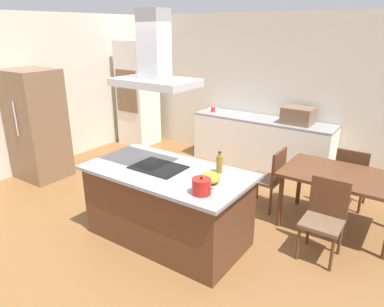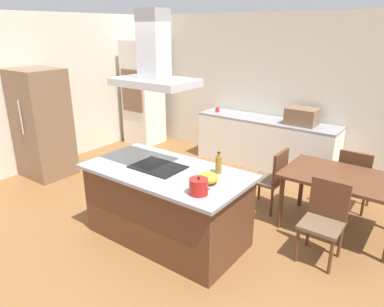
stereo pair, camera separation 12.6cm
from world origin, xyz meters
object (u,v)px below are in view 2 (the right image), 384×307
(mixing_bowl, at_px, (208,178))
(refrigerator, at_px, (42,124))
(coffee_mug_red, at_px, (217,110))
(chair_facing_back_wall, at_px, (355,177))
(cooktop, at_px, (158,167))
(tea_kettle, at_px, (199,186))
(chair_at_left_end, at_px, (272,176))
(countertop_microwave, at_px, (302,116))
(range_hood, at_px, (154,62))
(chair_facing_island, at_px, (325,216))
(wall_oven_stack, at_px, (143,93))
(dining_table, at_px, (343,182))
(olive_oil_bottle, at_px, (219,164))

(mixing_bowl, xyz_separation_m, refrigerator, (-3.58, 0.30, -0.05))
(coffee_mug_red, bearing_deg, chair_facing_back_wall, -15.27)
(cooktop, relative_size, tea_kettle, 2.49)
(tea_kettle, distance_m, chair_at_left_end, 1.76)
(refrigerator, relative_size, chair_at_left_end, 2.04)
(tea_kettle, bearing_deg, chair_facing_back_wall, 67.80)
(countertop_microwave, bearing_deg, range_hood, -102.92)
(coffee_mug_red, distance_m, chair_facing_island, 3.45)
(mixing_bowl, distance_m, coffee_mug_red, 3.30)
(coffee_mug_red, xyz_separation_m, wall_oven_stack, (-1.80, -0.17, 0.16))
(chair_facing_back_wall, bearing_deg, range_hood, -130.15)
(refrigerator, height_order, chair_at_left_end, refrigerator)
(cooktop, relative_size, chair_facing_island, 0.67)
(dining_table, height_order, chair_facing_island, chair_facing_island)
(tea_kettle, xyz_separation_m, chair_facing_island, (0.96, 1.03, -0.47))
(tea_kettle, bearing_deg, refrigerator, 171.17)
(countertop_microwave, distance_m, dining_table, 1.87)
(chair_facing_island, xyz_separation_m, chair_at_left_end, (-0.92, 0.67, 0.00))
(countertop_microwave, xyz_separation_m, refrigerator, (-3.52, -2.60, -0.13))
(cooktop, bearing_deg, mixing_bowl, -1.13)
(wall_oven_stack, bearing_deg, chair_facing_back_wall, -7.19)
(chair_at_left_end, xyz_separation_m, chair_facing_back_wall, (0.92, 0.67, 0.00))
(countertop_microwave, distance_m, refrigerator, 4.37)
(coffee_mug_red, xyz_separation_m, chair_facing_back_wall, (2.73, -0.74, -0.44))
(olive_oil_bottle, height_order, chair_at_left_end, olive_oil_bottle)
(tea_kettle, relative_size, countertop_microwave, 0.48)
(tea_kettle, bearing_deg, chair_at_left_end, 88.41)
(cooktop, bearing_deg, tea_kettle, -19.73)
(mixing_bowl, height_order, dining_table, mixing_bowl)
(dining_table, height_order, range_hood, range_hood)
(chair_facing_island, bearing_deg, chair_facing_back_wall, 90.00)
(cooktop, height_order, countertop_microwave, countertop_microwave)
(mixing_bowl, bearing_deg, countertop_microwave, 91.19)
(mixing_bowl, relative_size, range_hood, 0.24)
(countertop_microwave, height_order, wall_oven_stack, wall_oven_stack)
(cooktop, distance_m, tea_kettle, 0.84)
(countertop_microwave, xyz_separation_m, chair_facing_island, (1.09, -2.14, -0.53))
(countertop_microwave, relative_size, chair_facing_back_wall, 0.56)
(chair_facing_back_wall, bearing_deg, tea_kettle, -112.20)
(coffee_mug_red, height_order, refrigerator, refrigerator)
(olive_oil_bottle, bearing_deg, mixing_bowl, -78.42)
(dining_table, bearing_deg, refrigerator, -166.25)
(mixing_bowl, distance_m, chair_facing_island, 1.36)
(tea_kettle, distance_m, refrigerator, 3.69)
(mixing_bowl, bearing_deg, olive_oil_bottle, 101.58)
(cooktop, bearing_deg, refrigerator, 174.34)
(cooktop, relative_size, refrigerator, 0.33)
(tea_kettle, xyz_separation_m, chair_facing_back_wall, (0.96, 2.36, -0.47))
(olive_oil_bottle, bearing_deg, range_hood, -157.11)
(range_hood, bearing_deg, coffee_mug_red, 109.08)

